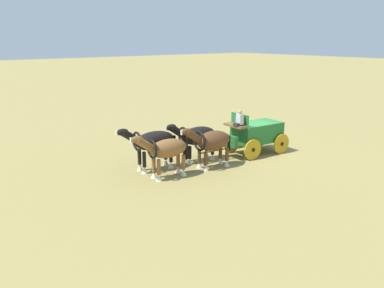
{
  "coord_description": "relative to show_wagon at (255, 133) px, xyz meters",
  "views": [
    {
      "loc": [
        16.24,
        14.39,
        6.34
      ],
      "look_at": [
        4.42,
        -0.34,
        1.2
      ],
      "focal_mm": 36.64,
      "sensor_mm": 36.0,
      "label": 1
    }
  ],
  "objects": [
    {
      "name": "draft_horse_rear_near",
      "position": [
        3.59,
        0.34,
        0.17
      ],
      "size": [
        2.97,
        1.15,
        2.21
      ],
      "color": "brown",
      "rests_on": "ground"
    },
    {
      "name": "ground_plane",
      "position": [
        -0.14,
        0.01,
        -1.17
      ],
      "size": [
        220.0,
        220.0,
        0.0
      ],
      "primitive_type": "plane",
      "color": "#9E8C4C"
    },
    {
      "name": "show_wagon",
      "position": [
        0.0,
        0.0,
        0.0
      ],
      "size": [
        5.66,
        2.11,
        2.7
      ],
      "color": "#236B2D",
      "rests_on": "ground"
    },
    {
      "name": "draft_horse_lead_near",
      "position": [
        6.19,
        0.11,
        0.16
      ],
      "size": [
        2.97,
        1.05,
        2.2
      ],
      "color": "brown",
      "rests_on": "ground"
    },
    {
      "name": "draft_horse_lead_off",
      "position": [
        6.07,
        -1.18,
        0.24
      ],
      "size": [
        3.18,
        1.13,
        2.29
      ],
      "color": "black",
      "rests_on": "ground"
    },
    {
      "name": "draft_horse_rear_off",
      "position": [
        3.48,
        -0.96,
        0.15
      ],
      "size": [
        3.14,
        1.14,
        2.18
      ],
      "color": "black",
      "rests_on": "ground"
    }
  ]
}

